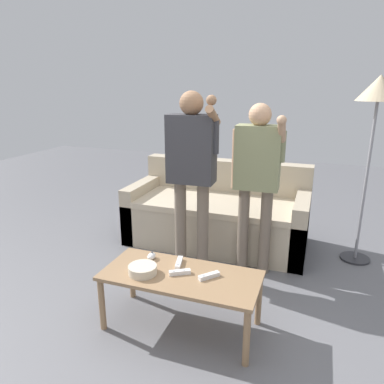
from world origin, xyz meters
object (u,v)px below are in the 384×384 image
game_remote_nunchuk (151,256)px  player_center (191,163)px  snack_bowl (143,270)px  game_remote_wand_far (209,276)px  player_right (257,171)px  floor_lamp (378,100)px  game_remote_wand_spare (180,272)px  game_remote_wand_near (179,263)px  coffee_table (181,281)px  couch (218,215)px

game_remote_nunchuk → player_center: 0.89m
snack_bowl → game_remote_wand_far: bearing=12.7°
player_right → game_remote_wand_far: (-0.13, -0.95, -0.52)m
floor_lamp → game_remote_wand_spare: 2.27m
game_remote_nunchuk → floor_lamp: (1.53, 1.41, 1.09)m
game_remote_wand_near → game_remote_wand_spare: 0.14m
game_remote_nunchuk → game_remote_wand_near: 0.22m
coffee_table → snack_bowl: snack_bowl is taller
coffee_table → player_center: size_ratio=0.67×
player_right → game_remote_wand_near: 1.07m
couch → player_center: size_ratio=1.16×
player_center → game_remote_wand_spare: size_ratio=11.13×
game_remote_nunchuk → game_remote_wand_far: 0.49m
snack_bowl → game_remote_nunchuk: 0.21m
player_right → game_remote_wand_near: size_ratio=9.11×
player_center → game_remote_wand_near: player_center is taller
game_remote_nunchuk → game_remote_wand_far: bearing=-12.9°
game_remote_nunchuk → game_remote_wand_far: (0.48, -0.11, -0.01)m
game_remote_wand_spare → couch: bearing=95.9°
coffee_table → game_remote_nunchuk: 0.32m
couch → game_remote_nunchuk: couch is taller
player_center → game_remote_wand_near: size_ratio=9.69×
player_right → game_remote_wand_spare: size_ratio=10.47×
game_remote_nunchuk → game_remote_wand_near: bearing=-2.4°
couch → floor_lamp: 1.87m
snack_bowl → floor_lamp: (1.49, 1.62, 1.08)m
snack_bowl → game_remote_wand_far: size_ratio=1.41×
floor_lamp → game_remote_wand_spare: (-1.25, -1.55, -1.10)m
coffee_table → player_center: (-0.21, 0.80, 0.65)m
snack_bowl → game_remote_wand_near: size_ratio=1.17×
snack_bowl → game_remote_nunchuk: size_ratio=2.23×
player_center → player_right: player_center is taller
game_remote_wand_near → player_right: bearing=65.6°
coffee_table → game_remote_nunchuk: size_ratio=12.32×
game_remote_wand_spare → game_remote_nunchuk: bearing=154.4°
game_remote_wand_spare → snack_bowl: bearing=-162.3°
snack_bowl → floor_lamp: 2.46m
couch → floor_lamp: bearing=1.3°
floor_lamp → game_remote_wand_near: (-1.31, -1.42, -1.10)m
floor_lamp → player_center: size_ratio=1.08×
couch → player_right: 0.98m
snack_bowl → game_remote_wand_near: snack_bowl is taller
coffee_table → game_remote_wand_near: (-0.06, 0.12, 0.07)m
game_remote_nunchuk → player_right: player_right is taller
floor_lamp → game_remote_wand_spare: bearing=-128.9°
floor_lamp → game_remote_wand_far: floor_lamp is taller
snack_bowl → game_remote_wand_spare: (0.24, 0.08, -0.01)m
game_remote_wand_near → game_remote_wand_far: (0.26, -0.10, 0.00)m
floor_lamp → snack_bowl: bearing=-132.6°
game_remote_wand_far → game_remote_wand_spare: 0.20m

